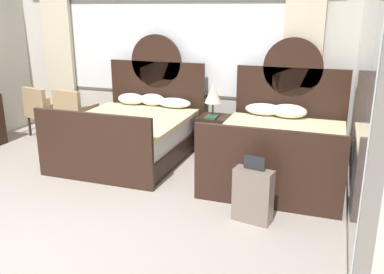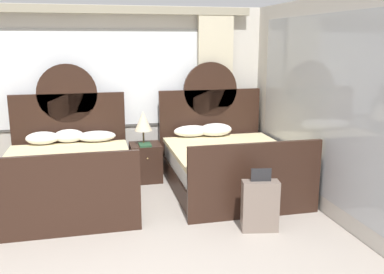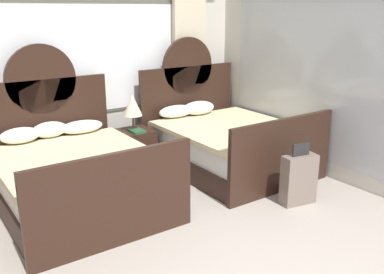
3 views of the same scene
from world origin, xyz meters
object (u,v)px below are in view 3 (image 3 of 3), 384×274
nightstand_between_beds (135,150)px  suitcase_on_floor (299,179)px  bed_near_window (74,175)px  book_on_nightstand (137,131)px  table_lamp_on_nightstand (133,105)px  bed_near_mirror (226,142)px

nightstand_between_beds → suitcase_on_floor: (1.06, -2.12, 0.01)m
bed_near_window → book_on_nightstand: (1.12, 0.56, 0.22)m
nightstand_between_beds → book_on_nightstand: 0.32m
table_lamp_on_nightstand → book_on_nightstand: (0.01, -0.08, -0.35)m
bed_near_window → nightstand_between_beds: bearing=30.1°
table_lamp_on_nightstand → suitcase_on_floor: bearing=-62.8°
book_on_nightstand → nightstand_between_beds: bearing=80.7°
bed_near_window → bed_near_mirror: 2.27m
nightstand_between_beds → book_on_nightstand: book_on_nightstand is taller
table_lamp_on_nightstand → suitcase_on_floor: 2.45m
bed_near_mirror → book_on_nightstand: size_ratio=8.26×
bed_near_mirror → nightstand_between_beds: bearing=149.6°
bed_near_window → table_lamp_on_nightstand: bearing=30.0°
nightstand_between_beds → table_lamp_on_nightstand: bearing=-147.5°
table_lamp_on_nightstand → book_on_nightstand: bearing=-83.5°
bed_near_window → book_on_nightstand: bearing=26.7°
nightstand_between_beds → suitcase_on_floor: bearing=-63.5°
table_lamp_on_nightstand → suitcase_on_floor: table_lamp_on_nightstand is taller
table_lamp_on_nightstand → nightstand_between_beds: bearing=32.5°
book_on_nightstand → suitcase_on_floor: suitcase_on_floor is taller
nightstand_between_beds → bed_near_mirror: bearing=-30.4°
table_lamp_on_nightstand → book_on_nightstand: size_ratio=2.02×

